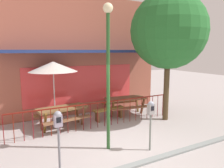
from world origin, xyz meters
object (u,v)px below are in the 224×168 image
parking_meter_far (151,113)px  street_tree (169,31)px  parking_meter_near (58,126)px  street_lamp (108,57)px  picnic_table_right (125,101)px  picnic_table_left (62,112)px  patio_umbrella (53,67)px  patio_bench (109,111)px

parking_meter_far → street_tree: 3.95m
parking_meter_near → street_lamp: bearing=20.8°
picnic_table_right → parking_meter_far: 3.64m
parking_meter_near → street_lamp: (1.60, 0.61, 1.51)m
picnic_table_left → street_lamp: 3.26m
picnic_table_right → parking_meter_near: bearing=-139.3°
street_tree → parking_meter_far: bearing=-140.3°
picnic_table_right → street_lamp: 4.10m
picnic_table_right → patio_umbrella: bearing=173.6°
picnic_table_left → patio_umbrella: 1.77m
street_lamp → street_tree: bearing=20.9°
street_tree → street_lamp: (-3.36, -1.28, -0.96)m
picnic_table_left → street_lamp: size_ratio=0.47×
patio_umbrella → street_tree: (4.19, -1.78, 1.40)m
picnic_table_left → patio_umbrella: size_ratio=0.79×
parking_meter_near → street_lamp: street_lamp is taller
picnic_table_right → street_lamp: (-2.27, -2.72, 2.08)m
parking_meter_near → parking_meter_far: parking_meter_near is taller
patio_bench → parking_meter_far: bearing=-94.7°
picnic_table_right → street_lamp: size_ratio=0.47×
patio_bench → street_tree: size_ratio=0.27×
patio_bench → picnic_table_right: bearing=17.1°
patio_umbrella → parking_meter_far: bearing=-63.7°
picnic_table_right → patio_umbrella: size_ratio=0.79×
picnic_table_right → picnic_table_left: bearing=-174.1°
picnic_table_left → parking_meter_far: (1.73, -3.07, 0.52)m
street_tree → street_lamp: 3.72m
patio_bench → parking_meter_far: (-0.25, -3.07, 0.78)m
patio_umbrella → street_lamp: size_ratio=0.59×
picnic_table_right → parking_meter_near: (-3.87, -3.33, 0.57)m
picnic_table_right → parking_meter_far: (-1.25, -3.38, 0.52)m
parking_meter_far → street_tree: (2.34, 1.94, 2.51)m
parking_meter_far → street_tree: street_tree is taller
picnic_table_right → patio_bench: picnic_table_right is taller
patio_bench → street_tree: (2.09, -1.13, 3.29)m
picnic_table_right → parking_meter_near: parking_meter_near is taller
picnic_table_right → patio_umbrella: (-3.09, 0.35, 1.64)m
picnic_table_left → street_tree: size_ratio=0.37×
patio_umbrella → street_tree: bearing=-23.1°
patio_umbrella → patio_bench: 2.90m
picnic_table_right → street_lamp: bearing=-129.8°
patio_umbrella → patio_bench: bearing=-17.3°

